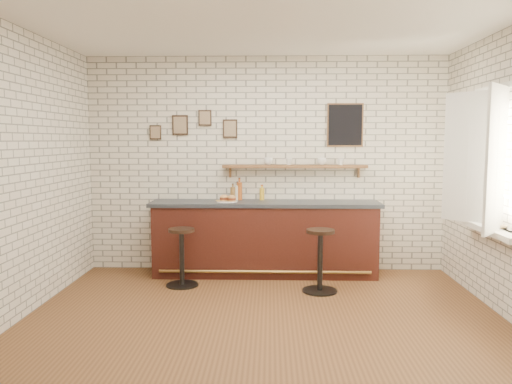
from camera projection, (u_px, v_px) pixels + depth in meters
ground at (264, 318)px, 5.19m from camera, size 5.00×5.00×0.00m
bar_counter at (265, 238)px, 6.82m from camera, size 3.10×0.65×1.01m
sandwich_plate at (227, 201)px, 6.74m from camera, size 0.28×0.28×0.01m
ciabatta_sandwich at (228, 198)px, 6.74m from camera, size 0.25×0.18×0.08m
potato_chips at (226, 201)px, 6.74m from camera, size 0.26×0.19×0.00m
bitters_bottle_brown at (233, 193)px, 6.96m from camera, size 0.07×0.07×0.23m
bitters_bottle_white at (237, 192)px, 6.96m from camera, size 0.07×0.07×0.26m
bitters_bottle_amber at (239, 191)px, 6.96m from camera, size 0.08×0.08×0.31m
condiment_bottle_yellow at (262, 194)px, 6.95m from camera, size 0.07×0.07×0.21m
bar_stool_left at (182, 255)px, 6.30m from camera, size 0.41×0.41×0.74m
bar_stool_right at (320, 258)px, 6.05m from camera, size 0.43×0.43×0.77m
wall_shelf at (295, 166)px, 6.91m from camera, size 2.00×0.18×0.18m
shelf_cup_a at (268, 161)px, 6.91m from camera, size 0.18×0.18×0.10m
shelf_cup_b at (289, 162)px, 6.90m from camera, size 0.12×0.12×0.09m
shelf_cup_c at (322, 161)px, 6.89m from camera, size 0.14×0.14×0.10m
shelf_cup_d at (341, 162)px, 6.88m from camera, size 0.12×0.12×0.09m
back_wall_decor at (282, 125)px, 6.93m from camera, size 2.96×0.02×0.56m
window_sill at (489, 229)px, 5.32m from camera, size 0.20×1.35×0.06m
casement_window at (488, 159)px, 5.24m from camera, size 0.40×1.30×1.56m
book_lower at (491, 227)px, 5.22m from camera, size 0.21×0.24×0.02m
book_upper at (490, 225)px, 5.24m from camera, size 0.19×0.25×0.02m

